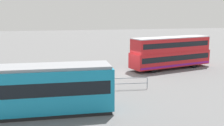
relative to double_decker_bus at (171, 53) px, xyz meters
name	(u,v)px	position (x,y,z in m)	size (l,w,h in m)	color
ground_plane	(129,73)	(5.82, 1.52, -1.99)	(160.00, 160.00, 0.00)	slate
double_decker_bus	(171,53)	(0.00, 0.00, 0.00)	(10.97, 4.92, 3.89)	red
tram_yellow	(10,90)	(17.34, 11.72, -0.26)	(13.75, 3.37, 3.33)	teal
pedestrian_near_railing	(104,76)	(9.67, 5.63, -1.08)	(0.45, 0.45, 1.59)	black
pedestrian_railing	(93,83)	(11.01, 7.34, -1.24)	(9.82, 1.16, 1.08)	gray
info_sign	(29,75)	(16.40, 7.10, -0.34)	(1.17, 0.28, 2.36)	slate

